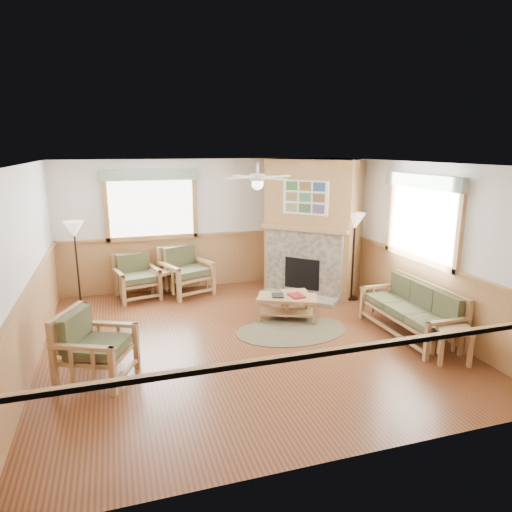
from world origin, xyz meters
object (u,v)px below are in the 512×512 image
object	(u,v)px
end_table_sofa	(452,344)
floor_lamp_left	(77,264)
end_table_chairs	(165,283)
armchair_back_left	(137,277)
armchair_left	(96,346)
armchair_back_right	(186,271)
floor_lamp_right	(353,257)
sofa	(410,310)
footstool	(295,303)
coffee_table	(287,308)

from	to	relation	value
end_table_sofa	floor_lamp_left	xyz separation A→B (m)	(-5.10, 4.03, 0.55)
end_table_sofa	end_table_chairs	bearing A→B (deg)	130.19
armchair_back_left	end_table_sofa	size ratio (longest dim) A/B	1.69
armchair_left	floor_lamp_left	size ratio (longest dim) A/B	0.56
armchair_back_right	end_table_sofa	world-z (taller)	armchair_back_right
floor_lamp_right	armchair_back_left	bearing A→B (deg)	162.07
sofa	armchair_left	xyz separation A→B (m)	(-4.71, -0.04, 0.04)
armchair_left	floor_lamp_right	size ratio (longest dim) A/B	0.53
armchair_back_left	footstool	world-z (taller)	armchair_back_left
coffee_table	floor_lamp_left	distance (m)	3.99
armchair_left	end_table_sofa	xyz separation A→B (m)	(4.71, -0.93, -0.20)
end_table_chairs	floor_lamp_left	distance (m)	1.70
sofa	armchair_back_right	distance (m)	4.40
coffee_table	end_table_sofa	world-z (taller)	end_table_sofa
coffee_table	floor_lamp_right	xyz separation A→B (m)	(1.61, 0.63, 0.66)
coffee_table	sofa	bearing A→B (deg)	-12.56
floor_lamp_left	end_table_chairs	bearing A→B (deg)	3.70
armchair_left	end_table_chairs	size ratio (longest dim) A/B	1.69
sofa	armchair_left	bearing A→B (deg)	-89.69
coffee_table	end_table_sofa	distance (m)	2.72
armchair_back_left	floor_lamp_right	world-z (taller)	floor_lamp_right
armchair_back_left	armchair_back_right	bearing A→B (deg)	-12.68
sofa	floor_lamp_right	xyz separation A→B (m)	(0.00, 1.86, 0.45)
armchair_back_right	armchair_left	xyz separation A→B (m)	(-1.65, -3.20, -0.02)
end_table_chairs	armchair_left	bearing A→B (deg)	-110.83
armchair_back_right	floor_lamp_left	distance (m)	2.07
footstool	sofa	bearing A→B (deg)	-45.28
end_table_chairs	end_table_sofa	distance (m)	5.41
end_table_chairs	floor_lamp_right	distance (m)	3.77
sofa	armchair_back_left	size ratio (longest dim) A/B	2.07
coffee_table	floor_lamp_right	distance (m)	1.85
footstool	end_table_sofa	bearing A→B (deg)	-59.64
coffee_table	armchair_back_right	bearing A→B (deg)	151.66
end_table_chairs	floor_lamp_right	world-z (taller)	floor_lamp_right
end_table_chairs	floor_lamp_left	bearing A→B (deg)	-176.30
end_table_chairs	floor_lamp_right	size ratio (longest dim) A/B	0.31
armchair_back_right	floor_lamp_right	xyz separation A→B (m)	(3.06, -1.31, 0.38)
end_table_sofa	sofa	bearing A→B (deg)	90.00
armchair_left	end_table_chairs	bearing A→B (deg)	3.74
armchair_left	footstool	size ratio (longest dim) A/B	1.95
footstool	floor_lamp_left	xyz separation A→B (m)	(-3.71, 1.66, 0.61)
coffee_table	footstool	size ratio (longest dim) A/B	2.18
armchair_left	end_table_sofa	distance (m)	4.80
end_table_chairs	floor_lamp_left	world-z (taller)	floor_lamp_left
floor_lamp_right	end_table_chairs	bearing A→B (deg)	159.47
coffee_table	end_table_chairs	bearing A→B (deg)	159.02
armchair_back_left	end_table_chairs	bearing A→B (deg)	-12.68
sofa	floor_lamp_left	world-z (taller)	floor_lamp_left
sofa	end_table_chairs	size ratio (longest dim) A/B	3.33
coffee_table	floor_lamp_right	size ratio (longest dim) A/B	0.59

